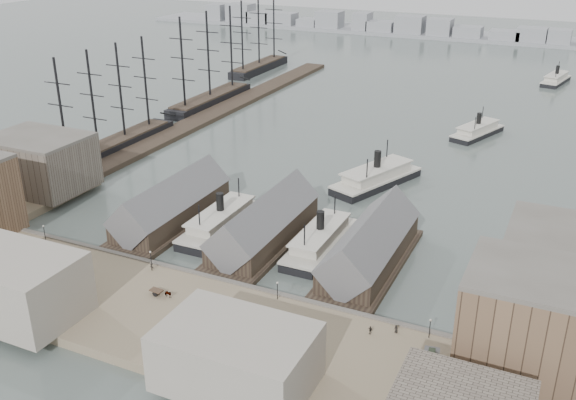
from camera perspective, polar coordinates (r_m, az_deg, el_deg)
The scene contains 40 objects.
ground at distance 139.76m, azimuth -5.25°, elevation -6.69°, with size 900.00×900.00×0.00m, color #4A5652.
quay at distance 125.09m, azimuth -9.91°, elevation -10.39°, with size 180.00×30.00×2.00m, color #796951.
seawall at distance 135.36m, azimuth -6.37°, elevation -7.26°, with size 180.00×1.20×2.30m, color #59544C.
west_wharf at distance 251.57m, azimuth -7.36°, elevation 7.27°, with size 10.00×220.00×1.60m, color #2D231C.
ferry_shed_west at distance 163.15m, azimuth -10.28°, elevation -0.56°, with size 14.00×42.00×12.60m.
ferry_shed_center at distance 150.64m, azimuth -2.12°, elevation -2.27°, with size 14.00×42.00×12.60m.
ferry_shed_east at distance 141.84m, azimuth 7.31°, elevation -4.18°, with size 14.00×42.00×12.60m.
warehouse_west_back at distance 189.90m, azimuth -21.17°, elevation 3.08°, with size 26.00×20.00×14.00m, color #60564C.
warehouse_east_front at distance 108.73m, azimuth 23.20°, elevation -11.21°, with size 30.00×18.00×19.00m, color brown.
street_bldg_center at distance 104.37m, azimuth -4.60°, elevation -13.71°, with size 24.00×16.00×10.00m, color gray.
street_bldg_west at distance 132.35m, azimuth -23.98°, elevation -6.69°, with size 30.00×16.00×12.00m, color gray.
lamp_post_far_w at distance 158.57m, azimuth -20.87°, elevation -2.50°, with size 0.44×0.44×3.92m.
lamp_post_near_w at distance 139.98m, azimuth -12.11°, elevation -4.90°, with size 0.44×0.44×3.92m.
lamp_post_near_e at distance 125.88m, azimuth -0.95°, elevation -7.76°, with size 0.44×0.44×3.92m.
lamp_post_far_e at distance 117.88m, azimuth 12.52°, elevation -10.78°, with size 0.44×0.44×3.92m.
far_shore at distance 447.46m, azimuth 16.99°, elevation 13.94°, with size 500.00×40.00×15.72m.
ferry_docked_west at distance 158.81m, azimuth -5.99°, elevation -1.86°, with size 8.74×29.14×10.41m.
ferry_docked_east at distance 149.12m, azimuth 2.86°, elevation -3.54°, with size 8.49×28.30×10.11m.
ferry_open_near at distance 186.60m, azimuth 7.87°, elevation 2.04°, with size 20.09×32.36×11.11m.
ferry_open_mid at distance 238.88m, azimuth 16.49°, elevation 5.95°, with size 15.73×26.33×9.02m.
ferry_open_far at distance 333.49m, azimuth 22.72°, elevation 9.89°, with size 12.55×26.28×9.02m.
sailing_ship_near at distance 220.80m, azimuth -15.35°, elevation 4.80°, with size 8.47×58.32×34.80m.
sailing_ship_mid at distance 272.54m, azimuth -6.92°, elevation 8.96°, with size 9.25×53.47×38.04m.
sailing_ship_far at distance 336.46m, azimuth -2.57°, elevation 11.84°, with size 8.88×49.36×36.52m.
tram at distance 108.55m, azimuth 12.45°, elevation -14.75°, with size 4.00×9.93×3.43m.
horse_cart_left at distance 146.16m, azimuth -19.39°, elevation -5.36°, with size 4.80×2.66×1.54m.
horse_cart_center at distance 130.04m, azimuth -10.97°, elevation -8.12°, with size 4.87×1.66×1.53m.
horse_cart_right at distance 115.47m, azimuth -3.89°, elevation -12.12°, with size 4.74×1.93×1.72m.
pedestrian_0 at distance 156.22m, azimuth -21.65°, elevation -3.76°, with size 0.66×0.48×1.81m, color black.
pedestrian_1 at distance 153.19m, azimuth -24.01°, elevation -4.74°, with size 0.83×0.65×1.71m, color black.
pedestrian_2 at distance 139.71m, azimuth -12.01°, elevation -5.83°, with size 1.09×0.63×1.69m, color black.
pedestrian_3 at distance 131.05m, azimuth -19.27°, elevation -8.84°, with size 0.95×0.39×1.62m, color black.
pedestrian_4 at distance 125.51m, azimuth -7.23°, elevation -9.08°, with size 0.81×0.53×1.65m, color black.
pedestrian_5 at distance 117.35m, azimuth -5.18°, elevation -11.55°, with size 0.58×0.42×1.59m, color black.
pedestrian_6 at distance 121.62m, azimuth -1.22°, elevation -10.00°, with size 0.88×0.69×1.81m, color black.
pedestrian_7 at distance 107.93m, azimuth 0.50°, elevation -14.94°, with size 1.15×0.66×1.78m, color black.
pedestrian_8 at distance 118.14m, azimuth 7.32°, elevation -11.39°, with size 0.95×0.39×1.62m, color black.
pedestrian_9 at distance 107.04m, azimuth 15.58°, elevation -16.39°, with size 0.81×0.53×1.65m, color black.
pedestrian_10 at distance 119.13m, azimuth 9.59°, elevation -11.23°, with size 0.77×0.50×1.58m, color black.
pedestrian_11 at distance 143.88m, azimuth -20.72°, elevation -6.02°, with size 1.09×0.63×1.69m, color black.
Camera 1 is at (62.49, -103.71, 69.81)m, focal length 40.00 mm.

